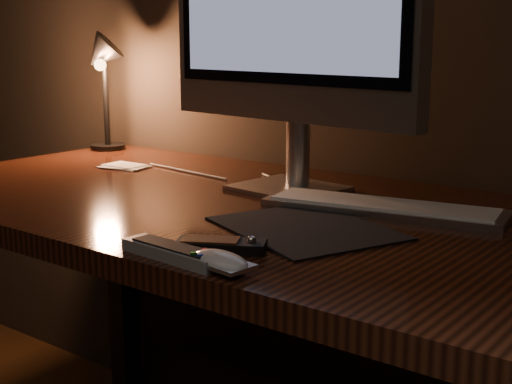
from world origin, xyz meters
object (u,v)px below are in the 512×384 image
Objects in this scene: media_remote at (221,245)px; tv_remote at (173,252)px; desk at (281,262)px; keyboard at (383,207)px; desk_lamp at (102,71)px; mouse at (220,264)px.

tv_remote is (-0.03, -0.07, 0.00)m from media_remote.
desk is 3.76× the size of keyboard.
keyboard is 0.96m from desk_lamp.
media_remote is at bearing -68.65° from desk.
desk_lamp is at bearing 119.21° from media_remote.
keyboard is (0.20, 0.02, 0.14)m from desk.
tv_remote is at bearing -113.55° from keyboard.
keyboard is 0.43m from mouse.
keyboard is 3.14× the size of media_remote.
mouse is (-0.02, -0.43, 0.00)m from keyboard.
desk is 16.87× the size of mouse.
media_remote reaches higher than mouse.
desk is 0.47m from mouse.
media_remote is at bearing -111.72° from keyboard.
desk is 0.39m from media_remote.
desk is 0.44m from tv_remote.
desk_lamp is (-0.82, 0.59, 0.21)m from tv_remote.
desk is 0.82m from desk_lamp.
mouse is at bearing -65.21° from desk.
desk is 9.11× the size of tv_remote.
mouse is 0.08m from tv_remote.
media_remote is 1.02m from desk_lamp.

